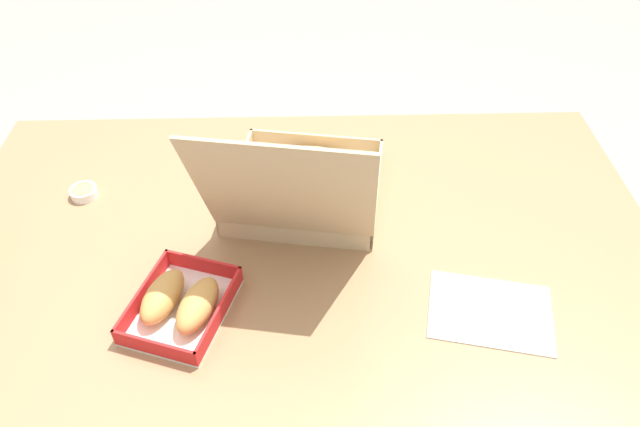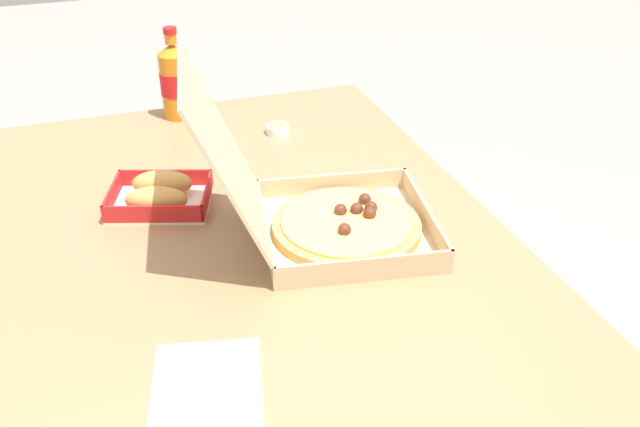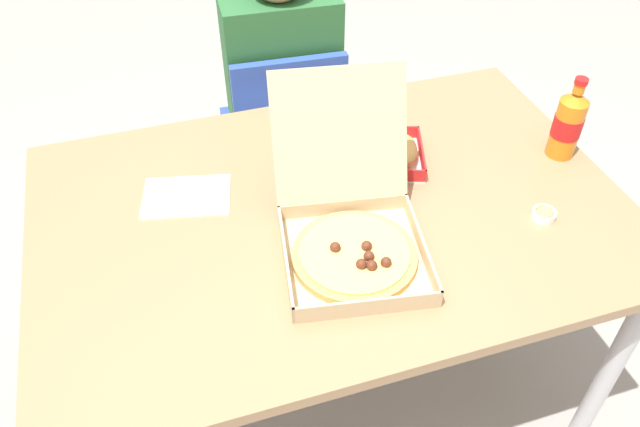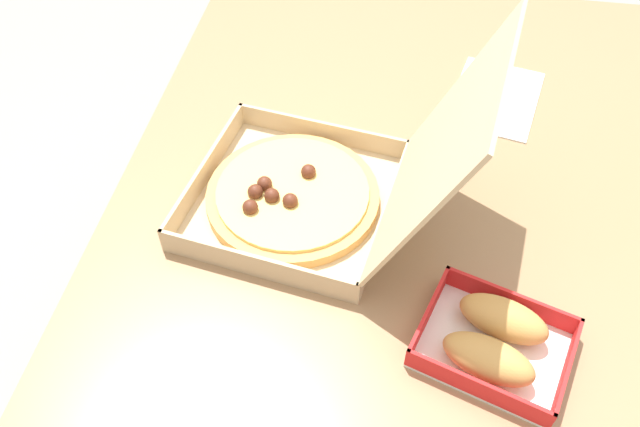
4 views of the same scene
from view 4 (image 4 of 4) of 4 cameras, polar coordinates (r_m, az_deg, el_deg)
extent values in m
plane|color=gray|center=(1.66, 4.79, -17.82)|extent=(10.00, 10.00, 0.00)
cube|color=#997551|center=(1.02, 7.42, -1.16)|extent=(1.40, 0.94, 0.03)
cylinder|color=#B7B7BC|center=(1.78, -5.36, 8.04)|extent=(0.05, 0.05, 0.73)
cylinder|color=#B7B7BC|center=(1.79, 20.54, 4.95)|extent=(0.05, 0.05, 0.73)
cube|color=tan|center=(1.03, -2.40, 1.05)|extent=(0.35, 0.35, 0.01)
cube|color=tan|center=(1.06, -10.07, 3.76)|extent=(0.30, 0.06, 0.04)
cube|color=tan|center=(1.11, 0.21, 7.29)|extent=(0.06, 0.30, 0.04)
cube|color=tan|center=(0.92, -5.61, -4.54)|extent=(0.06, 0.30, 0.04)
cube|color=tan|center=(0.98, 5.77, -0.09)|extent=(0.30, 0.06, 0.04)
cube|color=tan|center=(0.86, 10.63, 5.88)|extent=(0.32, 0.17, 0.28)
cylinder|color=tan|center=(1.02, -2.42, 1.50)|extent=(0.27, 0.27, 0.02)
cylinder|color=#EAC666|center=(1.01, -2.44, 1.96)|extent=(0.24, 0.24, 0.01)
sphere|color=#562819|center=(0.98, -2.65, 1.13)|extent=(0.02, 0.02, 0.02)
sphere|color=#562819|center=(1.00, -5.75, 1.92)|extent=(0.02, 0.02, 0.02)
sphere|color=#562819|center=(0.99, -4.28, 1.58)|extent=(0.02, 0.02, 0.02)
sphere|color=#562819|center=(0.98, -6.19, 0.56)|extent=(0.02, 0.02, 0.02)
sphere|color=#562819|center=(1.03, -1.03, 3.72)|extent=(0.02, 0.02, 0.02)
sphere|color=#562819|center=(1.01, -4.92, 2.65)|extent=(0.02, 0.02, 0.02)
cube|color=white|center=(0.90, 14.92, -11.52)|extent=(0.20, 0.23, 0.00)
cube|color=red|center=(0.89, 9.51, -8.74)|extent=(0.14, 0.05, 0.03)
cube|color=red|center=(0.89, 20.91, -12.91)|extent=(0.14, 0.05, 0.03)
cube|color=red|center=(0.93, 16.48, -7.33)|extent=(0.06, 0.18, 0.03)
cube|color=red|center=(0.85, 13.71, -14.74)|extent=(0.06, 0.18, 0.03)
ellipsoid|color=tan|center=(0.90, 15.90, -8.94)|extent=(0.09, 0.13, 0.05)
ellipsoid|color=tan|center=(0.86, 14.64, -12.32)|extent=(0.09, 0.13, 0.05)
cube|color=white|center=(1.26, 15.22, 9.86)|extent=(0.24, 0.19, 0.00)
camera|label=1|loc=(1.04, 70.49, 25.51)|focal=32.88mm
camera|label=2|loc=(1.73, 24.95, 44.32)|focal=40.20mm
camera|label=3|loc=(1.47, -55.72, 45.44)|focal=35.52mm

